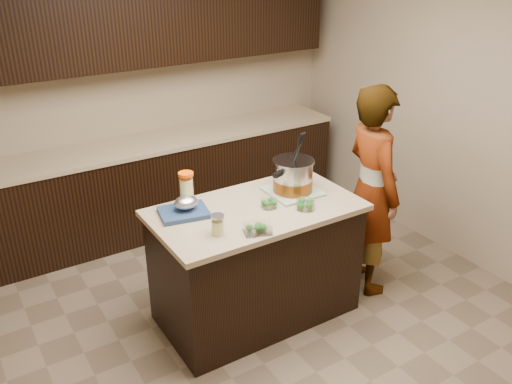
# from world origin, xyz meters

# --- Properties ---
(ground_plane) EXTENTS (4.00, 4.00, 0.00)m
(ground_plane) POSITION_xyz_m (0.00, 0.00, 0.00)
(ground_plane) COLOR brown
(ground_plane) RESTS_ON ground
(room_shell) EXTENTS (4.04, 4.04, 2.72)m
(room_shell) POSITION_xyz_m (0.00, 0.00, 1.71)
(room_shell) COLOR tan
(room_shell) RESTS_ON ground
(back_cabinets) EXTENTS (3.60, 0.63, 2.33)m
(back_cabinets) POSITION_xyz_m (0.00, 1.74, 0.94)
(back_cabinets) COLOR black
(back_cabinets) RESTS_ON ground
(island) EXTENTS (1.46, 0.81, 0.90)m
(island) POSITION_xyz_m (0.00, 0.00, 0.45)
(island) COLOR black
(island) RESTS_ON ground
(dish_towel) EXTENTS (0.37, 0.37, 0.02)m
(dish_towel) POSITION_xyz_m (0.36, 0.07, 0.91)
(dish_towel) COLOR #5D875B
(dish_towel) RESTS_ON island
(stock_pot) EXTENTS (0.42, 0.38, 0.43)m
(stock_pot) POSITION_xyz_m (0.36, 0.07, 1.02)
(stock_pot) COLOR #B7B7BC
(stock_pot) RESTS_ON dish_towel
(lemonade_pitcher) EXTENTS (0.11, 0.11, 0.25)m
(lemonade_pitcher) POSITION_xyz_m (-0.40, 0.27, 1.02)
(lemonade_pitcher) COLOR #DAD585
(lemonade_pitcher) RESTS_ON island
(mason_jar) EXTENTS (0.11, 0.11, 0.14)m
(mason_jar) POSITION_xyz_m (-0.40, -0.19, 0.96)
(mason_jar) COLOR #DAD585
(mason_jar) RESTS_ON island
(broccoli_tub_left) EXTENTS (0.15, 0.15, 0.06)m
(broccoli_tub_left) POSITION_xyz_m (0.08, -0.04, 0.93)
(broccoli_tub_left) COLOR silver
(broccoli_tub_left) RESTS_ON island
(broccoli_tub_right) EXTENTS (0.16, 0.16, 0.06)m
(broccoli_tub_right) POSITION_xyz_m (0.28, -0.20, 0.93)
(broccoli_tub_right) COLOR silver
(broccoli_tub_right) RESTS_ON island
(broccoli_tub_rect) EXTENTS (0.21, 0.18, 0.06)m
(broccoli_tub_rect) POSITION_xyz_m (-0.18, -0.31, 0.93)
(broccoli_tub_rect) COLOR silver
(broccoli_tub_rect) RESTS_ON island
(blue_tray) EXTENTS (0.36, 0.31, 0.12)m
(blue_tray) POSITION_xyz_m (-0.46, 0.17, 0.94)
(blue_tray) COLOR navy
(blue_tray) RESTS_ON island
(person) EXTENTS (0.52, 0.68, 1.67)m
(person) POSITION_xyz_m (0.98, -0.12, 0.84)
(person) COLOR gray
(person) RESTS_ON ground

